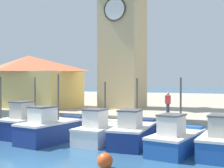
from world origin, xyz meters
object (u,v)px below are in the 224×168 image
at_px(warehouse_left, 29,80).
at_px(mooring_buoy, 105,161).
at_px(fishing_boat_right_inner, 176,139).
at_px(fishing_boat_mid_right, 134,133).
at_px(fishing_boat_mid_left, 51,129).
at_px(fishing_boat_center, 101,131).
at_px(clock_tower, 123,34).
at_px(dock_worker_near_tower, 168,104).
at_px(fishing_boat_left_inner, 29,124).

xyz_separation_m(warehouse_left, mooring_buoy, (13.30, -11.21, -3.44)).
bearing_deg(fishing_boat_right_inner, fishing_boat_mid_right, 163.14).
height_order(fishing_boat_mid_left, fishing_boat_center, fishing_boat_mid_left).
distance_m(fishing_boat_mid_left, fishing_boat_center, 3.03).
height_order(warehouse_left, mooring_buoy, warehouse_left).
xyz_separation_m(fishing_boat_center, clock_tower, (-2.11, 8.60, 7.18)).
xyz_separation_m(fishing_boat_mid_right, dock_worker_near_tower, (1.13, 3.43, 1.47)).
height_order(mooring_buoy, dock_worker_near_tower, dock_worker_near_tower).
height_order(fishing_boat_left_inner, mooring_buoy, fishing_boat_left_inner).
relative_size(fishing_boat_center, fishing_boat_mid_right, 0.90).
distance_m(clock_tower, warehouse_left, 9.70).
bearing_deg(fishing_boat_center, fishing_boat_right_inner, -9.29).
xyz_separation_m(fishing_boat_center, mooring_buoy, (2.74, -5.04, -0.35)).
distance_m(fishing_boat_left_inner, fishing_boat_center, 5.23).
bearing_deg(fishing_boat_right_inner, dock_worker_near_tower, 109.99).
relative_size(fishing_boat_mid_left, mooring_buoy, 7.10).
bearing_deg(clock_tower, fishing_boat_mid_right, -63.55).
height_order(fishing_boat_left_inner, fishing_boat_center, fishing_boat_left_inner).
bearing_deg(fishing_boat_mid_left, mooring_buoy, -35.15).
bearing_deg(clock_tower, fishing_boat_mid_left, -94.09).
distance_m(fishing_boat_center, clock_tower, 11.39).
height_order(fishing_boat_left_inner, warehouse_left, warehouse_left).
bearing_deg(mooring_buoy, clock_tower, 109.55).
height_order(clock_tower, warehouse_left, clock_tower).
distance_m(fishing_boat_left_inner, mooring_buoy, 9.29).
xyz_separation_m(fishing_boat_right_inner, clock_tower, (-6.93, 9.39, 7.18)).
bearing_deg(dock_worker_near_tower, fishing_boat_center, -133.65).
bearing_deg(fishing_boat_left_inner, warehouse_left, 129.67).
xyz_separation_m(fishing_boat_center, fishing_boat_right_inner, (4.83, -0.79, -0.00)).
height_order(fishing_boat_mid_left, fishing_boat_mid_right, fishing_boat_mid_left).
distance_m(fishing_boat_center, mooring_buoy, 5.75).
relative_size(fishing_boat_mid_right, fishing_boat_right_inner, 1.04).
xyz_separation_m(fishing_boat_mid_left, fishing_boat_center, (2.80, 1.14, -0.10)).
bearing_deg(fishing_boat_mid_right, fishing_boat_center, -179.52).
bearing_deg(warehouse_left, dock_worker_near_tower, -11.12).
bearing_deg(clock_tower, mooring_buoy, -70.45).
xyz_separation_m(fishing_boat_mid_left, dock_worker_near_tower, (6.09, 4.58, 1.42)).
bearing_deg(warehouse_left, fishing_boat_mid_left, -43.27).
relative_size(fishing_boat_left_inner, fishing_boat_mid_left, 0.88).
distance_m(warehouse_left, dock_worker_near_tower, 14.20).
relative_size(fishing_boat_mid_right, mooring_buoy, 7.10).
height_order(fishing_boat_left_inner, fishing_boat_mid_left, fishing_boat_mid_left).
xyz_separation_m(fishing_boat_mid_right, clock_tower, (-4.27, 8.58, 7.13)).
bearing_deg(fishing_boat_left_inner, clock_tower, 70.64).
bearing_deg(fishing_boat_left_inner, mooring_buoy, -30.92).
bearing_deg(dock_worker_near_tower, fishing_boat_right_inner, -70.01).
xyz_separation_m(fishing_boat_left_inner, fishing_boat_center, (5.22, 0.27, -0.14)).
relative_size(fishing_boat_left_inner, warehouse_left, 0.46).
relative_size(fishing_boat_center, warehouse_left, 0.47).
relative_size(warehouse_left, mooring_buoy, 13.48).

